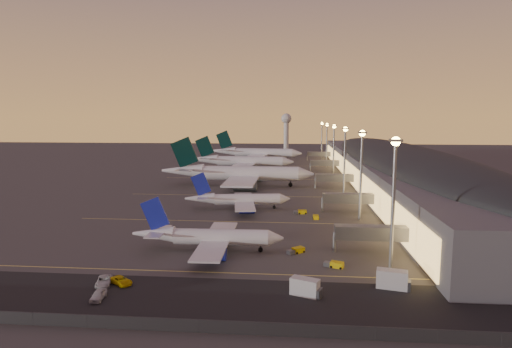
{
  "coord_description": "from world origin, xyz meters",
  "views": [
    {
      "loc": [
        16.85,
        -122.6,
        29.63
      ],
      "look_at": [
        2.0,
        45.0,
        7.0
      ],
      "focal_mm": 30.0,
      "sensor_mm": 36.0,
      "label": 1
    }
  ],
  "objects_px": {
    "airliner_narrow_south": "(208,237)",
    "baggage_tug_c": "(301,212)",
    "airliner_narrow_north": "(238,200)",
    "airliner_wide_near": "(237,173)",
    "catering_truck_a": "(306,288)",
    "baggage_tug_b": "(296,251)",
    "radar_tower": "(286,125)",
    "baggage_tug_a": "(334,265)",
    "service_van_a": "(98,295)",
    "airliner_wide_mid": "(241,161)",
    "catering_truck_b": "(394,280)",
    "service_van_c": "(104,281)",
    "airliner_wide_far": "(256,153)",
    "service_van_b": "(121,281)",
    "baggage_tug_d": "(316,217)"
  },
  "relations": [
    {
      "from": "airliner_narrow_south",
      "to": "baggage_tug_c",
      "type": "height_order",
      "value": "airliner_narrow_south"
    },
    {
      "from": "airliner_narrow_north",
      "to": "airliner_wide_near",
      "type": "distance_m",
      "value": 46.63
    },
    {
      "from": "airliner_narrow_south",
      "to": "catering_truck_a",
      "type": "xyz_separation_m",
      "value": [
        21.16,
        -22.3,
        -1.77
      ]
    },
    {
      "from": "airliner_wide_near",
      "to": "baggage_tug_b",
      "type": "height_order",
      "value": "airliner_wide_near"
    },
    {
      "from": "airliner_narrow_north",
      "to": "baggage_tug_c",
      "type": "height_order",
      "value": "airliner_narrow_north"
    },
    {
      "from": "radar_tower",
      "to": "baggage_tug_a",
      "type": "xyz_separation_m",
      "value": [
        15.17,
        -299.98,
        -21.35
      ]
    },
    {
      "from": "baggage_tug_a",
      "to": "service_van_a",
      "type": "xyz_separation_m",
      "value": [
        -39.84,
        -18.71,
        0.23
      ]
    },
    {
      "from": "airliner_wide_mid",
      "to": "baggage_tug_c",
      "type": "distance_m",
      "value": 111.15
    },
    {
      "from": "catering_truck_b",
      "to": "service_van_c",
      "type": "relative_size",
      "value": 1.17
    },
    {
      "from": "airliner_wide_near",
      "to": "airliner_wide_far",
      "type": "bearing_deg",
      "value": 91.23
    },
    {
      "from": "service_van_a",
      "to": "radar_tower",
      "type": "bearing_deg",
      "value": 80.19
    },
    {
      "from": "baggage_tug_b",
      "to": "baggage_tug_c",
      "type": "xyz_separation_m",
      "value": [
        1.52,
        38.4,
        -0.0
      ]
    },
    {
      "from": "service_van_a",
      "to": "service_van_b",
      "type": "xyz_separation_m",
      "value": [
        1.13,
        6.49,
        -0.08
      ]
    },
    {
      "from": "baggage_tug_d",
      "to": "service_van_c",
      "type": "height_order",
      "value": "service_van_c"
    },
    {
      "from": "airliner_wide_near",
      "to": "airliner_narrow_south",
      "type": "bearing_deg",
      "value": -86.35
    },
    {
      "from": "service_van_a",
      "to": "airliner_narrow_north",
      "type": "bearing_deg",
      "value": 73.51
    },
    {
      "from": "airliner_wide_near",
      "to": "baggage_tug_a",
      "type": "xyz_separation_m",
      "value": [
        32.39,
        -97.74,
        -4.92
      ]
    },
    {
      "from": "baggage_tug_b",
      "to": "baggage_tug_d",
      "type": "distance_m",
      "value": 32.94
    },
    {
      "from": "catering_truck_b",
      "to": "airliner_wide_far",
      "type": "bearing_deg",
      "value": 115.11
    },
    {
      "from": "baggage_tug_b",
      "to": "service_van_c",
      "type": "xyz_separation_m",
      "value": [
        -34.15,
        -21.02,
        0.19
      ]
    },
    {
      "from": "catering_truck_b",
      "to": "baggage_tug_d",
      "type": "distance_m",
      "value": 51.65
    },
    {
      "from": "airliner_narrow_north",
      "to": "service_van_c",
      "type": "xyz_separation_m",
      "value": [
        -15.6,
        -64.36,
        -2.41
      ]
    },
    {
      "from": "airliner_wide_far",
      "to": "baggage_tug_c",
      "type": "height_order",
      "value": "airliner_wide_far"
    },
    {
      "from": "airliner_narrow_south",
      "to": "airliner_wide_mid",
      "type": "xyz_separation_m",
      "value": [
        -10.6,
        144.98,
        1.76
      ]
    },
    {
      "from": "airliner_narrow_south",
      "to": "baggage_tug_a",
      "type": "height_order",
      "value": "airliner_narrow_south"
    },
    {
      "from": "baggage_tug_d",
      "to": "service_van_c",
      "type": "distance_m",
      "value": 66.73
    },
    {
      "from": "airliner_narrow_north",
      "to": "airliner_wide_far",
      "type": "height_order",
      "value": "airliner_wide_far"
    },
    {
      "from": "baggage_tug_a",
      "to": "baggage_tug_d",
      "type": "bearing_deg",
      "value": 113.53
    },
    {
      "from": "baggage_tug_c",
      "to": "service_van_b",
      "type": "height_order",
      "value": "service_van_b"
    },
    {
      "from": "airliner_wide_far",
      "to": "service_van_a",
      "type": "height_order",
      "value": "airliner_wide_far"
    },
    {
      "from": "airliner_narrow_south",
      "to": "catering_truck_a",
      "type": "distance_m",
      "value": 30.79
    },
    {
      "from": "airliner_wide_near",
      "to": "baggage_tug_c",
      "type": "height_order",
      "value": "airliner_wide_near"
    },
    {
      "from": "airliner_narrow_north",
      "to": "service_van_b",
      "type": "distance_m",
      "value": 65.11
    },
    {
      "from": "service_van_b",
      "to": "service_van_c",
      "type": "bearing_deg",
      "value": 135.8
    },
    {
      "from": "airliner_narrow_north",
      "to": "baggage_tug_c",
      "type": "xyz_separation_m",
      "value": [
        20.06,
        -4.94,
        -2.6
      ]
    },
    {
      "from": "airliner_wide_near",
      "to": "catering_truck_b",
      "type": "distance_m",
      "value": 115.37
    },
    {
      "from": "baggage_tug_a",
      "to": "catering_truck_b",
      "type": "xyz_separation_m",
      "value": [
        9.24,
        -9.78,
        0.98
      ]
    },
    {
      "from": "airliner_wide_far",
      "to": "catering_truck_a",
      "type": "distance_m",
      "value": 222.5
    },
    {
      "from": "radar_tower",
      "to": "baggage_tug_d",
      "type": "height_order",
      "value": "radar_tower"
    },
    {
      "from": "airliner_wide_mid",
      "to": "service_van_a",
      "type": "bearing_deg",
      "value": -87.89
    },
    {
      "from": "airliner_narrow_south",
      "to": "service_van_b",
      "type": "relative_size",
      "value": 6.94
    },
    {
      "from": "radar_tower",
      "to": "airliner_narrow_south",
      "type": "bearing_deg",
      "value": -92.34
    },
    {
      "from": "airliner_narrow_north",
      "to": "service_van_b",
      "type": "relative_size",
      "value": 6.96
    },
    {
      "from": "airliner_narrow_north",
      "to": "service_van_b",
      "type": "bearing_deg",
      "value": -109.51
    },
    {
      "from": "airliner_narrow_north",
      "to": "baggage_tug_d",
      "type": "relative_size",
      "value": 8.8
    },
    {
      "from": "airliner_narrow_north",
      "to": "airliner_wide_far",
      "type": "bearing_deg",
      "value": 84.75
    },
    {
      "from": "airliner_narrow_south",
      "to": "service_van_c",
      "type": "bearing_deg",
      "value": -126.07
    },
    {
      "from": "catering_truck_b",
      "to": "airliner_narrow_south",
      "type": "bearing_deg",
      "value": 167.54
    },
    {
      "from": "baggage_tug_a",
      "to": "baggage_tug_c",
      "type": "relative_size",
      "value": 1.01
    },
    {
      "from": "catering_truck_b",
      "to": "baggage_tug_d",
      "type": "xyz_separation_m",
      "value": [
        -10.92,
        50.47,
        -0.99
      ]
    }
  ]
}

